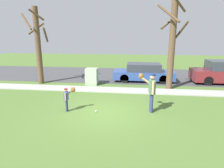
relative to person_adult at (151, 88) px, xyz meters
The scene contains 10 objects.
ground_plane 3.96m from the person_adult, 123.21° to the left, with size 48.00×48.00×0.00m, color #4C6B2D.
sidewalk_strip 4.04m from the person_adult, 122.40° to the left, with size 36.00×1.20×0.06m, color #A3A39E.
road_surface 8.61m from the person_adult, 104.12° to the left, with size 36.00×6.80×0.02m, color #424244.
person_adult is the anchor object (origin of this frame).
person_child 3.75m from the person_adult, behind, with size 0.47×0.46×1.12m.
baseball 2.69m from the person_adult, behind, with size 0.07×0.07×0.07m, color white.
utility_cabinet 5.96m from the person_adult, 129.26° to the left, with size 0.81×0.72×1.16m, color #9EB293.
street_tree_near 4.76m from the person_adult, 70.12° to the left, with size 1.85×1.89×5.71m.
street_tree_far 8.91m from the person_adult, 149.12° to the left, with size 1.85×1.88×5.28m.
parked_wagon_blue 6.15m from the person_adult, 90.99° to the left, with size 4.50×1.80×1.33m.
Camera 1 is at (1.39, -8.02, 3.39)m, focal length 30.73 mm.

